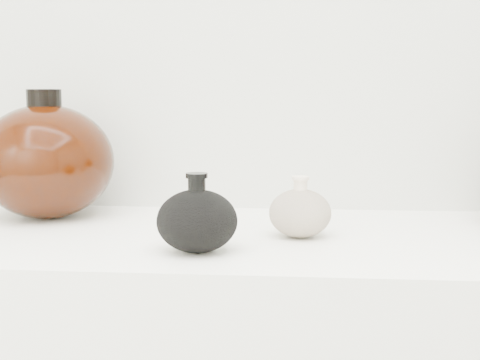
{
  "coord_description": "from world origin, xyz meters",
  "views": [
    {
      "loc": [
        0.08,
        -0.12,
        1.13
      ],
      "look_at": [
        -0.02,
        0.92,
        0.99
      ],
      "focal_mm": 50.0,
      "sensor_mm": 36.0,
      "label": 1
    }
  ],
  "objects": [
    {
      "name": "black_gourd_vase",
      "position": [
        -0.07,
        0.82,
        0.95
      ],
      "size": [
        0.13,
        0.13,
        0.12
      ],
      "color": "black",
      "rests_on": "display_counter"
    },
    {
      "name": "cream_gourd_vase",
      "position": [
        0.08,
        0.94,
        0.94
      ],
      "size": [
        0.12,
        0.12,
        0.1
      ],
      "color": "beige",
      "rests_on": "display_counter"
    },
    {
      "name": "left_round_pot",
      "position": [
        -0.39,
        1.06,
        1.01
      ],
      "size": [
        0.33,
        0.33,
        0.24
      ],
      "color": "black",
      "rests_on": "display_counter"
    }
  ]
}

